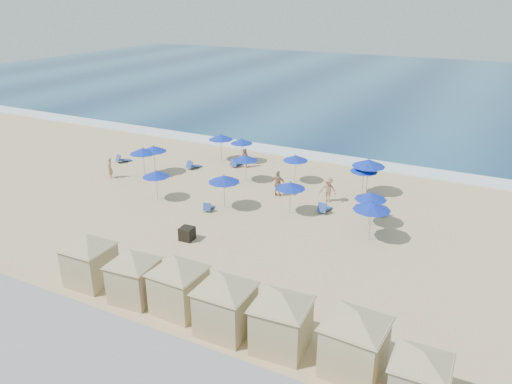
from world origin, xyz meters
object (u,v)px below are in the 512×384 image
umbrella_0 (154,149)px  umbrella_3 (156,174)px  beachgoer_3 (328,190)px  cabana_5 (356,334)px  cabana_3 (225,298)px  cabana_1 (134,271)px  umbrella_6 (224,179)px  umbrella_11 (372,206)px  umbrella_2 (221,137)px  beachgoer_0 (110,168)px  cabana_4 (282,314)px  umbrella_12 (364,169)px  umbrella_1 (143,151)px  beachgoer_1 (245,158)px  umbrella_10 (371,196)px  cabana_0 (89,255)px  cabana_2 (178,279)px  cabana_6 (421,372)px  umbrella_9 (369,163)px  umbrella_4 (242,141)px  umbrella_8 (291,185)px  trash_bin (187,234)px  umbrella_5 (246,158)px  umbrella_7 (295,158)px  beachgoer_2 (278,184)px

umbrella_0 → umbrella_3: umbrella_0 is taller
beachgoer_3 → cabana_5: bearing=-74.0°
cabana_5 → cabana_3: bearing=-178.6°
cabana_1 → cabana_3: 5.05m
umbrella_6 → umbrella_11: size_ratio=0.97×
umbrella_2 → beachgoer_0: size_ratio=1.47×
cabana_4 → umbrella_2: cabana_4 is taller
umbrella_3 → umbrella_12: 14.66m
cabana_3 → umbrella_1: bearing=138.6°
beachgoer_1 → beachgoer_3: size_ratio=0.89×
umbrella_11 → umbrella_12: 7.23m
beachgoer_1 → cabana_3: bearing=111.3°
cabana_5 → umbrella_1: 25.45m
umbrella_10 → cabana_1: bearing=-120.1°
umbrella_6 → beachgoer_0: bearing=175.1°
cabana_0 → umbrella_10: (10.50, 13.02, 0.38)m
cabana_2 → cabana_6: bearing=-4.6°
umbrella_9 → umbrella_10: umbrella_9 is taller
cabana_3 → beachgoer_3: 15.61m
umbrella_4 → cabana_2: bearing=-68.5°
umbrella_12 → beachgoer_3: size_ratio=1.24×
cabana_4 → beachgoer_1: size_ratio=2.80×
cabana_5 → umbrella_8: (-8.16, 12.44, 0.28)m
umbrella_0 → umbrella_1: 0.93m
umbrella_11 → cabana_2: bearing=-118.1°
beachgoer_0 → trash_bin: bearing=27.8°
cabana_1 → umbrella_10: bearing=59.9°
beachgoer_0 → umbrella_12: bearing=72.6°
umbrella_5 → umbrella_6: size_ratio=0.89×
trash_bin → cabana_3: size_ratio=0.17×
cabana_3 → umbrella_7: bearing=104.2°
cabana_4 → umbrella_6: (-9.40, 11.24, 0.48)m
cabana_4 → cabana_0: bearing=179.5°
cabana_2 → umbrella_1: cabana_2 is taller
umbrella_10 → beachgoer_2: 7.41m
cabana_4 → umbrella_0: (-17.99, 14.68, 0.44)m
umbrella_10 → umbrella_3: bearing=-169.3°
cabana_6 → beachgoer_0: cabana_6 is taller
beachgoer_2 → beachgoer_3: (3.56, 0.59, -0.02)m
umbrella_0 → umbrella_7: bearing=17.5°
cabana_4 → umbrella_0: 23.23m
cabana_1 → beachgoer_0: size_ratio=2.58×
cabana_4 → umbrella_6: cabana_4 is taller
umbrella_3 → beachgoer_0: umbrella_3 is taller
umbrella_2 → umbrella_4: umbrella_2 is taller
cabana_4 → beachgoer_3: size_ratio=2.49×
beachgoer_0 → cabana_4: bearing=24.6°
trash_bin → umbrella_10: (8.95, 6.93, 1.57)m
cabana_2 → beachgoer_1: 20.47m
cabana_2 → umbrella_5: 17.14m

